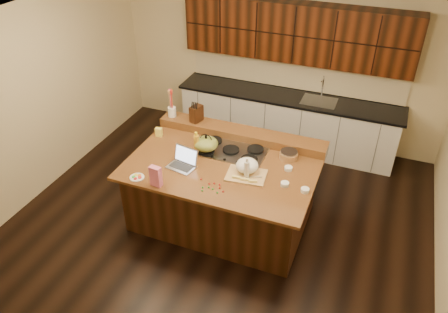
% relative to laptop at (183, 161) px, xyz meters
% --- Properties ---
extents(room, '(5.52, 5.02, 2.72)m').
position_rel_laptop_xyz_m(room, '(0.44, 0.22, 0.37)').
color(room, black).
rests_on(room, ground).
extents(island, '(2.40, 1.60, 0.92)m').
position_rel_laptop_xyz_m(island, '(0.44, 0.22, -0.52)').
color(island, black).
rests_on(island, ground).
extents(back_ledge, '(2.40, 0.30, 0.12)m').
position_rel_laptop_xyz_m(back_ledge, '(0.44, 0.92, -0.00)').
color(back_ledge, black).
rests_on(back_ledge, island).
extents(cooktop, '(0.92, 0.52, 0.05)m').
position_rel_laptop_xyz_m(cooktop, '(0.44, 0.52, -0.05)').
color(cooktop, gray).
rests_on(cooktop, island).
extents(back_counter, '(3.70, 0.66, 2.40)m').
position_rel_laptop_xyz_m(back_counter, '(0.75, 2.45, -0.00)').
color(back_counter, silver).
rests_on(back_counter, ground).
extents(kettle, '(0.22, 0.22, 0.17)m').
position_rel_laptop_xyz_m(kettle, '(0.14, 0.39, 0.07)').
color(kettle, black).
rests_on(kettle, cooktop).
extents(green_bowl, '(0.32, 0.32, 0.17)m').
position_rel_laptop_xyz_m(green_bowl, '(0.14, 0.39, 0.07)').
color(green_bowl, olive).
rests_on(green_bowl, cooktop).
extents(laptop, '(0.38, 0.32, 0.24)m').
position_rel_laptop_xyz_m(laptop, '(0.00, 0.00, 0.00)').
color(laptop, '#B7B7BC').
rests_on(laptop, island).
extents(oil_bottle, '(0.08, 0.08, 0.27)m').
position_rel_laptop_xyz_m(oil_bottle, '(0.04, 0.32, 0.07)').
color(oil_bottle, gold).
rests_on(oil_bottle, island).
extents(vinegar_bottle, '(0.08, 0.08, 0.25)m').
position_rel_laptop_xyz_m(vinegar_bottle, '(0.83, 0.03, 0.06)').
color(vinegar_bottle, silver).
rests_on(vinegar_bottle, island).
extents(wooden_tray, '(0.52, 0.41, 0.19)m').
position_rel_laptop_xyz_m(wooden_tray, '(0.80, 0.13, 0.02)').
color(wooden_tray, tan).
rests_on(wooden_tray, island).
extents(ramekin_a, '(0.12, 0.12, 0.04)m').
position_rel_laptop_xyz_m(ramekin_a, '(1.30, 0.07, -0.04)').
color(ramekin_a, white).
rests_on(ramekin_a, island).
extents(ramekin_b, '(0.13, 0.13, 0.04)m').
position_rel_laptop_xyz_m(ramekin_b, '(1.55, 0.05, -0.04)').
color(ramekin_b, white).
rests_on(ramekin_b, island).
extents(ramekin_c, '(0.13, 0.13, 0.04)m').
position_rel_laptop_xyz_m(ramekin_c, '(1.26, 0.40, -0.04)').
color(ramekin_c, white).
rests_on(ramekin_c, island).
extents(strainer_bowl, '(0.26, 0.26, 0.09)m').
position_rel_laptop_xyz_m(strainer_bowl, '(1.20, 0.65, -0.02)').
color(strainer_bowl, '#996B3F').
rests_on(strainer_bowl, island).
extents(kitchen_timer, '(0.08, 0.08, 0.07)m').
position_rel_laptop_xyz_m(kitchen_timer, '(0.82, 0.01, -0.03)').
color(kitchen_timer, silver).
rests_on(kitchen_timer, island).
extents(pink_bag, '(0.15, 0.09, 0.26)m').
position_rel_laptop_xyz_m(pink_bag, '(-0.12, -0.48, 0.07)').
color(pink_bag, '#E16A8B').
rests_on(pink_bag, island).
extents(candy_plate, '(0.23, 0.23, 0.01)m').
position_rel_laptop_xyz_m(candy_plate, '(-0.42, -0.44, -0.06)').
color(candy_plate, white).
rests_on(candy_plate, island).
extents(package_box, '(0.10, 0.08, 0.13)m').
position_rel_laptop_xyz_m(package_box, '(-0.64, 0.52, 0.00)').
color(package_box, '#F6E957').
rests_on(package_box, island).
extents(utensil_crock, '(0.13, 0.13, 0.14)m').
position_rel_laptop_xyz_m(utensil_crock, '(-0.63, 0.92, 0.13)').
color(utensil_crock, white).
rests_on(utensil_crock, back_ledge).
extents(knife_block, '(0.16, 0.21, 0.23)m').
position_rel_laptop_xyz_m(knife_block, '(-0.23, 0.92, 0.17)').
color(knife_block, black).
rests_on(knife_block, back_ledge).
extents(gumdrop_0, '(0.02, 0.02, 0.02)m').
position_rel_laptop_xyz_m(gumdrop_0, '(0.67, -0.32, -0.05)').
color(gumdrop_0, red).
rests_on(gumdrop_0, island).
extents(gumdrop_1, '(0.02, 0.02, 0.02)m').
position_rel_laptop_xyz_m(gumdrop_1, '(0.41, -0.33, -0.05)').
color(gumdrop_1, '#198C26').
rests_on(gumdrop_1, island).
extents(gumdrop_2, '(0.02, 0.02, 0.02)m').
position_rel_laptop_xyz_m(gumdrop_2, '(0.46, -0.24, -0.05)').
color(gumdrop_2, red).
rests_on(gumdrop_2, island).
extents(gumdrop_3, '(0.02, 0.02, 0.02)m').
position_rel_laptop_xyz_m(gumdrop_3, '(0.48, -0.30, -0.05)').
color(gumdrop_3, '#198C26').
rests_on(gumdrop_3, island).
extents(gumdrop_4, '(0.02, 0.02, 0.02)m').
position_rel_laptop_xyz_m(gumdrop_4, '(0.51, -0.21, -0.05)').
color(gumdrop_4, red).
rests_on(gumdrop_4, island).
extents(gumdrop_5, '(0.02, 0.02, 0.02)m').
position_rel_laptop_xyz_m(gumdrop_5, '(0.54, -0.32, -0.05)').
color(gumdrop_5, '#198C26').
rests_on(gumdrop_5, island).
extents(gumdrop_6, '(0.02, 0.02, 0.02)m').
position_rel_laptop_xyz_m(gumdrop_6, '(0.58, -0.21, -0.05)').
color(gumdrop_6, red).
rests_on(gumdrop_6, island).
extents(gumdrop_7, '(0.02, 0.02, 0.02)m').
position_rel_laptop_xyz_m(gumdrop_7, '(0.61, -0.36, -0.05)').
color(gumdrop_7, '#198C26').
rests_on(gumdrop_7, island).
extents(gumdrop_8, '(0.02, 0.02, 0.02)m').
position_rel_laptop_xyz_m(gumdrop_8, '(0.33, -0.19, -0.05)').
color(gumdrop_8, red).
rests_on(gumdrop_8, island).
extents(gumdrop_9, '(0.02, 0.02, 0.02)m').
position_rel_laptop_xyz_m(gumdrop_9, '(0.43, -0.39, -0.05)').
color(gumdrop_9, '#198C26').
rests_on(gumdrop_9, island).
extents(gumdrop_10, '(0.02, 0.02, 0.02)m').
position_rel_laptop_xyz_m(gumdrop_10, '(0.60, -0.27, -0.05)').
color(gumdrop_10, red).
rests_on(gumdrop_10, island).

